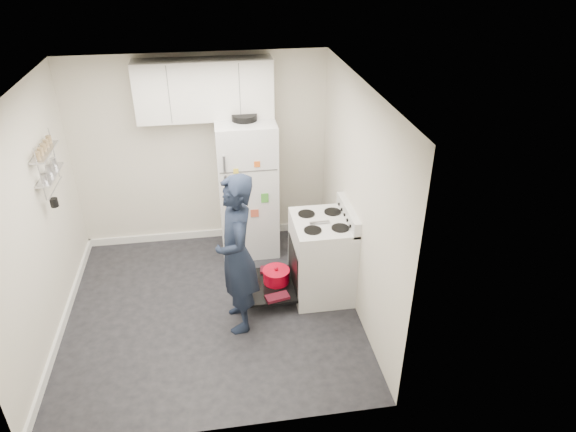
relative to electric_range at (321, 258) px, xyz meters
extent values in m
cube|color=black|center=(-1.26, -0.15, -0.47)|extent=(3.20, 3.20, 0.01)
cube|color=white|center=(-1.26, -0.15, 2.03)|extent=(3.20, 3.20, 0.01)
cube|color=beige|center=(-1.26, 1.45, 0.78)|extent=(3.20, 0.01, 2.50)
cube|color=beige|center=(-1.26, -1.75, 0.78)|extent=(3.20, 0.01, 2.50)
cube|color=beige|center=(-2.86, -0.15, 0.78)|extent=(0.01, 3.20, 2.50)
cube|color=beige|center=(0.34, -0.15, 0.78)|extent=(0.01, 3.20, 2.50)
cube|color=white|center=(-2.85, -0.15, -0.42)|extent=(0.03, 3.20, 0.10)
cube|color=white|center=(-1.26, 1.44, -0.42)|extent=(3.20, 0.03, 0.10)
cube|color=silver|center=(0.01, 0.00, -0.01)|extent=(0.65, 0.76, 0.92)
cube|color=black|center=(-0.06, 0.00, -0.07)|extent=(0.53, 0.60, 0.52)
cube|color=orange|center=(0.21, 0.00, -0.07)|extent=(0.02, 0.56, 0.46)
cylinder|color=black|center=(-0.01, 0.00, -0.25)|extent=(0.34, 0.34, 0.02)
cube|color=silver|center=(0.30, 0.00, 0.54)|extent=(0.08, 0.76, 0.18)
cube|color=silver|center=(0.01, 0.00, 0.47)|extent=(0.65, 0.76, 0.03)
cube|color=#B2B2B7|center=(-0.04, -0.05, 0.50)|extent=(0.22, 0.03, 0.01)
cube|color=black|center=(-0.59, 0.00, -0.32)|extent=(0.55, 0.70, 0.03)
cylinder|color=#B2B2B7|center=(-0.83, 0.00, -0.29)|extent=(0.02, 0.66, 0.02)
cylinder|color=red|center=(-0.51, 0.04, -0.24)|extent=(0.30, 0.30, 0.14)
cylinder|color=red|center=(-0.51, 0.04, -0.16)|extent=(0.31, 0.31, 0.02)
sphere|color=red|center=(-0.51, 0.04, -0.13)|extent=(0.04, 0.04, 0.04)
cube|color=maroon|center=(-0.54, -0.27, -0.29)|extent=(0.28, 0.18, 0.04)
cube|color=maroon|center=(-0.54, 0.26, -0.29)|extent=(0.28, 0.17, 0.04)
cube|color=silver|center=(-0.72, 1.10, 0.42)|extent=(0.72, 0.70, 1.77)
cube|color=#4C4C4C|center=(-0.72, 0.75, 0.80)|extent=(0.68, 0.01, 0.01)
cube|color=#B2B2B7|center=(-1.00, 0.73, 0.92)|extent=(0.03, 0.03, 0.20)
cube|color=#B2B2B7|center=(-1.00, 0.73, 0.50)|extent=(0.03, 0.03, 0.55)
cylinder|color=black|center=(-0.72, 1.10, 1.33)|extent=(0.30, 0.30, 0.07)
cube|color=beige|center=(-0.77, 0.74, 0.58)|extent=(0.12, 0.01, 0.16)
cube|color=orange|center=(-0.62, 0.74, 0.88)|extent=(0.07, 0.01, 0.07)
cube|color=#C15137|center=(-0.67, 0.74, 0.23)|extent=(0.10, 0.01, 0.10)
cube|color=gold|center=(-0.87, 0.74, 0.81)|extent=(0.06, 0.01, 0.06)
cube|color=green|center=(-0.54, 0.74, 0.43)|extent=(0.09, 0.01, 0.12)
cube|color=silver|center=(-1.16, 1.28, 1.63)|extent=(1.60, 0.33, 0.70)
cube|color=#B2B2B7|center=(-2.78, 0.35, 1.33)|extent=(0.14, 0.60, 0.02)
cube|color=#B2B2B7|center=(-2.78, 0.35, 1.08)|extent=(0.14, 0.60, 0.02)
cylinder|color=black|center=(-2.75, 0.17, 0.85)|extent=(0.08, 0.08, 0.09)
imported|color=black|center=(-0.96, -0.40, 0.41)|extent=(0.47, 0.67, 1.75)
camera|label=1|loc=(-1.12, -4.74, 3.29)|focal=32.00mm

